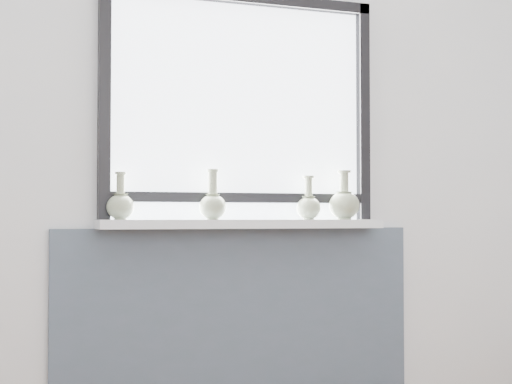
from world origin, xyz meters
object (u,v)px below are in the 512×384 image
object	(u,v)px
vase_b	(213,204)
vase_d	(344,203)
windowsill	(244,224)
vase_c	(309,206)
vase_a	(120,204)

from	to	relation	value
vase_b	vase_d	size ratio (longest dim) A/B	0.97
vase_b	vase_d	distance (m)	0.64
windowsill	vase_d	distance (m)	0.50
vase_d	vase_b	bearing A→B (deg)	179.43
vase_c	vase_d	world-z (taller)	vase_d
vase_a	vase_d	bearing A→B (deg)	-0.99
windowsill	vase_b	bearing A→B (deg)	-176.69
vase_a	vase_c	size ratio (longest dim) A/B	1.00
vase_b	vase_c	xyz separation A→B (m)	(0.47, 0.01, -0.01)
vase_a	vase_b	world-z (taller)	vase_b
vase_a	windowsill	bearing A→B (deg)	-0.30
windowsill	vase_b	size ratio (longest dim) A/B	5.88
windowsill	vase_d	xyz separation A→B (m)	(0.49, -0.02, 0.10)
windowsill	vase_a	size ratio (longest dim) A/B	6.43
vase_c	vase_d	size ratio (longest dim) A/B	0.88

